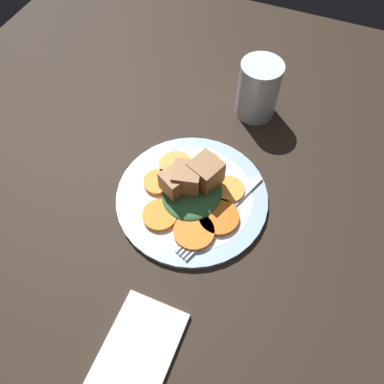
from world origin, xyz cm
name	(u,v)px	position (x,y,z in cm)	size (l,w,h in cm)	color
table_slab	(192,202)	(0.00, 0.00, 1.00)	(120.00, 120.00, 2.00)	black
plate	(192,197)	(0.00, 0.00, 2.52)	(25.21, 25.21, 1.05)	#99B7D1
carrot_slice_0	(219,217)	(-2.37, -5.55, 3.50)	(6.52, 6.52, 0.80)	orange
carrot_slice_1	(229,190)	(3.11, -5.37, 3.50)	(5.15, 5.15, 0.80)	#F99438
carrot_slice_2	(207,164)	(6.67, 0.02, 3.50)	(4.97, 4.97, 0.80)	orange
carrot_slice_3	(176,165)	(4.32, 4.83, 3.50)	(5.91, 5.91, 0.80)	orange
carrot_slice_4	(157,184)	(-0.32, 6.20, 3.50)	(4.96, 4.96, 0.80)	orange
carrot_slice_5	(160,215)	(-5.61, 3.22, 3.50)	(5.68, 5.68, 0.80)	orange
carrot_slice_6	(194,231)	(-6.23, -2.89, 3.50)	(6.43, 6.43, 0.80)	orange
center_pile	(192,184)	(0.58, 0.29, 5.59)	(10.92, 10.08, 6.14)	#2D6033
fork	(221,216)	(-2.00, -5.82, 3.30)	(18.96, 8.44, 0.40)	silver
water_glass	(258,90)	(23.45, -3.59, 7.52)	(7.71, 7.71, 11.04)	silver
napkin	(135,357)	(-25.70, -2.51, 2.40)	(15.47, 9.28, 0.80)	silver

